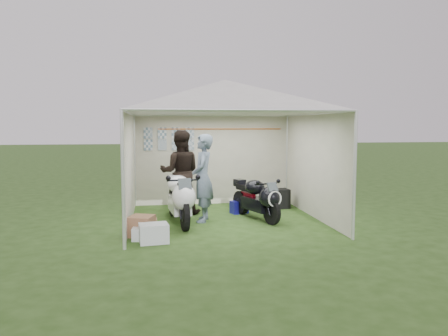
{
  "coord_description": "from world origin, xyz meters",
  "views": [
    {
      "loc": [
        -1.47,
        -9.2,
        2.04
      ],
      "look_at": [
        0.03,
        0.35,
        1.1
      ],
      "focal_mm": 35.0,
      "sensor_mm": 36.0,
      "label": 1
    }
  ],
  "objects_px": {
    "paddock_stand": "(239,207)",
    "crate_1": "(141,226)",
    "motorcycle_white": "(180,197)",
    "equipment_box": "(279,199)",
    "crate_0": "(154,233)",
    "crate_3": "(146,226)",
    "crate_2": "(141,234)",
    "canopy_tent": "(225,100)",
    "person_blue_jacket": "(203,178)",
    "motorcycle_black": "(258,197)",
    "person_dark_jacket": "(180,172)"
  },
  "relations": [
    {
      "from": "paddock_stand",
      "to": "crate_1",
      "type": "bearing_deg",
      "value": -140.71
    },
    {
      "from": "motorcycle_white",
      "to": "equipment_box",
      "type": "relative_size",
      "value": 4.42
    },
    {
      "from": "crate_0",
      "to": "crate_1",
      "type": "distance_m",
      "value": 0.54
    },
    {
      "from": "motorcycle_white",
      "to": "crate_3",
      "type": "height_order",
      "value": "motorcycle_white"
    },
    {
      "from": "crate_2",
      "to": "crate_1",
      "type": "bearing_deg",
      "value": 90.0
    },
    {
      "from": "crate_2",
      "to": "motorcycle_white",
      "type": "bearing_deg",
      "value": 57.5
    },
    {
      "from": "motorcycle_white",
      "to": "paddock_stand",
      "type": "xyz_separation_m",
      "value": [
        1.43,
        0.9,
        -0.43
      ]
    },
    {
      "from": "paddock_stand",
      "to": "crate_1",
      "type": "distance_m",
      "value": 2.83
    },
    {
      "from": "canopy_tent",
      "to": "person_blue_jacket",
      "type": "xyz_separation_m",
      "value": [
        -0.49,
        -0.11,
        -1.64
      ]
    },
    {
      "from": "motorcycle_black",
      "to": "person_blue_jacket",
      "type": "xyz_separation_m",
      "value": [
        -1.19,
        0.05,
        0.44
      ]
    },
    {
      "from": "paddock_stand",
      "to": "crate_1",
      "type": "height_order",
      "value": "crate_1"
    },
    {
      "from": "canopy_tent",
      "to": "person_blue_jacket",
      "type": "distance_m",
      "value": 1.72
    },
    {
      "from": "equipment_box",
      "to": "crate_3",
      "type": "height_order",
      "value": "equipment_box"
    },
    {
      "from": "crate_0",
      "to": "crate_1",
      "type": "relative_size",
      "value": 1.18
    },
    {
      "from": "motorcycle_black",
      "to": "paddock_stand",
      "type": "height_order",
      "value": "motorcycle_black"
    },
    {
      "from": "motorcycle_black",
      "to": "person_dark_jacket",
      "type": "height_order",
      "value": "person_dark_jacket"
    },
    {
      "from": "motorcycle_black",
      "to": "paddock_stand",
      "type": "bearing_deg",
      "value": 90.0
    },
    {
      "from": "canopy_tent",
      "to": "crate_0",
      "type": "relative_size",
      "value": 11.4
    },
    {
      "from": "motorcycle_black",
      "to": "motorcycle_white",
      "type": "bearing_deg",
      "value": 165.29
    },
    {
      "from": "crate_3",
      "to": "crate_0",
      "type": "bearing_deg",
      "value": -78.31
    },
    {
      "from": "motorcycle_black",
      "to": "crate_2",
      "type": "bearing_deg",
      "value": -170.63
    },
    {
      "from": "motorcycle_white",
      "to": "equipment_box",
      "type": "xyz_separation_m",
      "value": [
        2.52,
        1.38,
        -0.34
      ]
    },
    {
      "from": "canopy_tent",
      "to": "crate_1",
      "type": "relative_size",
      "value": 13.43
    },
    {
      "from": "canopy_tent",
      "to": "crate_2",
      "type": "distance_m",
      "value": 3.36
    },
    {
      "from": "crate_0",
      "to": "motorcycle_black",
      "type": "bearing_deg",
      "value": 34.15
    },
    {
      "from": "equipment_box",
      "to": "crate_2",
      "type": "xyz_separation_m",
      "value": [
        -3.29,
        -2.58,
        -0.12
      ]
    },
    {
      "from": "canopy_tent",
      "to": "crate_3",
      "type": "relative_size",
      "value": 13.8
    },
    {
      "from": "person_dark_jacket",
      "to": "person_blue_jacket",
      "type": "distance_m",
      "value": 1.0
    },
    {
      "from": "equipment_box",
      "to": "crate_1",
      "type": "height_order",
      "value": "equipment_box"
    },
    {
      "from": "paddock_stand",
      "to": "equipment_box",
      "type": "xyz_separation_m",
      "value": [
        1.1,
        0.48,
        0.09
      ]
    },
    {
      "from": "equipment_box",
      "to": "canopy_tent",
      "type": "bearing_deg",
      "value": -144.26
    },
    {
      "from": "person_blue_jacket",
      "to": "crate_0",
      "type": "relative_size",
      "value": 3.75
    },
    {
      "from": "motorcycle_white",
      "to": "crate_0",
      "type": "height_order",
      "value": "motorcycle_white"
    },
    {
      "from": "motorcycle_white",
      "to": "motorcycle_black",
      "type": "distance_m",
      "value": 1.7
    },
    {
      "from": "paddock_stand",
      "to": "equipment_box",
      "type": "relative_size",
      "value": 0.82
    },
    {
      "from": "canopy_tent",
      "to": "paddock_stand",
      "type": "height_order",
      "value": "canopy_tent"
    },
    {
      "from": "canopy_tent",
      "to": "crate_1",
      "type": "xyz_separation_m",
      "value": [
        -1.75,
        -1.17,
        -2.39
      ]
    },
    {
      "from": "crate_1",
      "to": "crate_2",
      "type": "distance_m",
      "value": 0.31
    },
    {
      "from": "crate_3",
      "to": "motorcycle_black",
      "type": "bearing_deg",
      "value": 19.24
    },
    {
      "from": "paddock_stand",
      "to": "crate_2",
      "type": "xyz_separation_m",
      "value": [
        -2.19,
        -2.09,
        -0.03
      ]
    },
    {
      "from": "motorcycle_white",
      "to": "crate_1",
      "type": "bearing_deg",
      "value": -136.2
    },
    {
      "from": "person_blue_jacket",
      "to": "crate_3",
      "type": "bearing_deg",
      "value": -42.9
    },
    {
      "from": "person_blue_jacket",
      "to": "equipment_box",
      "type": "relative_size",
      "value": 3.93
    },
    {
      "from": "person_blue_jacket",
      "to": "crate_2",
      "type": "bearing_deg",
      "value": -32.22
    },
    {
      "from": "crate_1",
      "to": "canopy_tent",
      "type": "bearing_deg",
      "value": 33.78
    },
    {
      "from": "crate_2",
      "to": "crate_0",
      "type": "bearing_deg",
      "value": -40.52
    },
    {
      "from": "paddock_stand",
      "to": "person_blue_jacket",
      "type": "relative_size",
      "value": 0.21
    },
    {
      "from": "canopy_tent",
      "to": "motorcycle_black",
      "type": "bearing_deg",
      "value": -12.21
    },
    {
      "from": "person_dark_jacket",
      "to": "crate_0",
      "type": "xyz_separation_m",
      "value": [
        -0.61,
        -2.46,
        -0.8
      ]
    },
    {
      "from": "motorcycle_black",
      "to": "equipment_box",
      "type": "bearing_deg",
      "value": 37.61
    }
  ]
}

